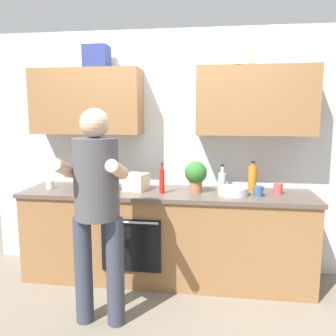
{
  "coord_description": "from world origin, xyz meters",
  "views": [
    {
      "loc": [
        0.49,
        -3.34,
        1.66
      ],
      "look_at": [
        0.03,
        -0.1,
        1.15
      ],
      "focal_mm": 37.78,
      "sensor_mm": 36.0,
      "label": 1
    }
  ],
  "objects_px": {
    "bottle_water": "(222,180)",
    "mixing_bowl": "(233,191)",
    "bottle_soy": "(77,175)",
    "cup_coffee": "(50,185)",
    "grocery_bag_rice": "(136,182)",
    "person_standing": "(97,200)",
    "potted_herb": "(196,175)",
    "bottle_juice": "(252,178)",
    "bottle_soda": "(112,176)",
    "cup_ceramic": "(278,189)",
    "cup_tea": "(258,191)",
    "bottle_hotsauce": "(162,181)",
    "bottle_oil": "(92,180)"
  },
  "relations": [
    {
      "from": "bottle_hotsauce",
      "to": "cup_ceramic",
      "type": "height_order",
      "value": "bottle_hotsauce"
    },
    {
      "from": "bottle_soda",
      "to": "bottle_juice",
      "type": "relative_size",
      "value": 1.1
    },
    {
      "from": "bottle_soda",
      "to": "bottle_juice",
      "type": "distance_m",
      "value": 1.38
    },
    {
      "from": "person_standing",
      "to": "bottle_juice",
      "type": "relative_size",
      "value": 5.61
    },
    {
      "from": "bottle_hotsauce",
      "to": "cup_tea",
      "type": "relative_size",
      "value": 3.13
    },
    {
      "from": "person_standing",
      "to": "bottle_juice",
      "type": "height_order",
      "value": "person_standing"
    },
    {
      "from": "bottle_hotsauce",
      "to": "grocery_bag_rice",
      "type": "distance_m",
      "value": 0.3
    },
    {
      "from": "bottle_water",
      "to": "cup_ceramic",
      "type": "height_order",
      "value": "bottle_water"
    },
    {
      "from": "bottle_oil",
      "to": "grocery_bag_rice",
      "type": "bearing_deg",
      "value": 13.46
    },
    {
      "from": "potted_herb",
      "to": "person_standing",
      "type": "bearing_deg",
      "value": -129.18
    },
    {
      "from": "bottle_oil",
      "to": "bottle_soda",
      "type": "distance_m",
      "value": 0.19
    },
    {
      "from": "person_standing",
      "to": "potted_herb",
      "type": "xyz_separation_m",
      "value": [
        0.7,
        0.86,
        0.07
      ]
    },
    {
      "from": "bottle_soy",
      "to": "mixing_bowl",
      "type": "bearing_deg",
      "value": -5.96
    },
    {
      "from": "bottle_juice",
      "to": "grocery_bag_rice",
      "type": "height_order",
      "value": "bottle_juice"
    },
    {
      "from": "bottle_juice",
      "to": "bottle_soy",
      "type": "bearing_deg",
      "value": 179.65
    },
    {
      "from": "bottle_hotsauce",
      "to": "mixing_bowl",
      "type": "relative_size",
      "value": 1.04
    },
    {
      "from": "bottle_hotsauce",
      "to": "bottle_oil",
      "type": "height_order",
      "value": "bottle_hotsauce"
    },
    {
      "from": "bottle_soy",
      "to": "grocery_bag_rice",
      "type": "height_order",
      "value": "bottle_soy"
    },
    {
      "from": "person_standing",
      "to": "bottle_oil",
      "type": "relative_size",
      "value": 7.02
    },
    {
      "from": "person_standing",
      "to": "bottle_soy",
      "type": "relative_size",
      "value": 5.77
    },
    {
      "from": "person_standing",
      "to": "bottle_hotsauce",
      "type": "distance_m",
      "value": 0.85
    },
    {
      "from": "bottle_hotsauce",
      "to": "cup_ceramic",
      "type": "relative_size",
      "value": 2.98
    },
    {
      "from": "bottle_water",
      "to": "bottle_oil",
      "type": "xyz_separation_m",
      "value": [
        -1.26,
        -0.26,
        0.01
      ]
    },
    {
      "from": "bottle_soy",
      "to": "bottle_soda",
      "type": "xyz_separation_m",
      "value": [
        0.43,
        -0.16,
        0.03
      ]
    },
    {
      "from": "bottle_oil",
      "to": "grocery_bag_rice",
      "type": "relative_size",
      "value": 1.16
    },
    {
      "from": "cup_ceramic",
      "to": "grocery_bag_rice",
      "type": "bearing_deg",
      "value": -178.86
    },
    {
      "from": "bottle_juice",
      "to": "cup_tea",
      "type": "distance_m",
      "value": 0.2
    },
    {
      "from": "potted_herb",
      "to": "mixing_bowl",
      "type": "bearing_deg",
      "value": -11.15
    },
    {
      "from": "bottle_hotsauce",
      "to": "bottle_soy",
      "type": "bearing_deg",
      "value": 168.31
    },
    {
      "from": "bottle_soy",
      "to": "bottle_water",
      "type": "xyz_separation_m",
      "value": [
        1.51,
        0.07,
        -0.03
      ]
    },
    {
      "from": "bottle_water",
      "to": "cup_coffee",
      "type": "xyz_separation_m",
      "value": [
        -1.74,
        -0.22,
        -0.05
      ]
    },
    {
      "from": "bottle_soda",
      "to": "grocery_bag_rice",
      "type": "bearing_deg",
      "value": 16.41
    },
    {
      "from": "bottle_hotsauce",
      "to": "cup_coffee",
      "type": "relative_size",
      "value": 3.67
    },
    {
      "from": "bottle_water",
      "to": "cup_coffee",
      "type": "distance_m",
      "value": 1.75
    },
    {
      "from": "bottle_soda",
      "to": "bottle_soy",
      "type": "bearing_deg",
      "value": 159.53
    },
    {
      "from": "bottle_water",
      "to": "bottle_soy",
      "type": "bearing_deg",
      "value": -177.24
    },
    {
      "from": "bottle_hotsauce",
      "to": "bottle_juice",
      "type": "xyz_separation_m",
      "value": [
        0.86,
        0.18,
        0.01
      ]
    },
    {
      "from": "cup_coffee",
      "to": "grocery_bag_rice",
      "type": "relative_size",
      "value": 0.38
    },
    {
      "from": "person_standing",
      "to": "mixing_bowl",
      "type": "height_order",
      "value": "person_standing"
    },
    {
      "from": "cup_ceramic",
      "to": "cup_coffee",
      "type": "distance_m",
      "value": 2.26
    },
    {
      "from": "bottle_water",
      "to": "cup_tea",
      "type": "bearing_deg",
      "value": -39.04
    },
    {
      "from": "bottle_soy",
      "to": "bottle_juice",
      "type": "xyz_separation_m",
      "value": [
        1.8,
        -0.01,
        0.01
      ]
    },
    {
      "from": "bottle_soda",
      "to": "cup_ceramic",
      "type": "relative_size",
      "value": 3.36
    },
    {
      "from": "bottle_water",
      "to": "mixing_bowl",
      "type": "distance_m",
      "value": 0.27
    },
    {
      "from": "cup_ceramic",
      "to": "potted_herb",
      "type": "bearing_deg",
      "value": -177.58
    },
    {
      "from": "bottle_oil",
      "to": "potted_herb",
      "type": "xyz_separation_m",
      "value": [
        1.01,
        0.09,
        0.07
      ]
    },
    {
      "from": "bottle_juice",
      "to": "mixing_bowl",
      "type": "bearing_deg",
      "value": -140.54
    },
    {
      "from": "cup_tea",
      "to": "bottle_oil",
      "type": "bearing_deg",
      "value": 179.95
    },
    {
      "from": "person_standing",
      "to": "bottle_soy",
      "type": "height_order",
      "value": "person_standing"
    },
    {
      "from": "cup_tea",
      "to": "cup_coffee",
      "type": "bearing_deg",
      "value": 178.62
    }
  ]
}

